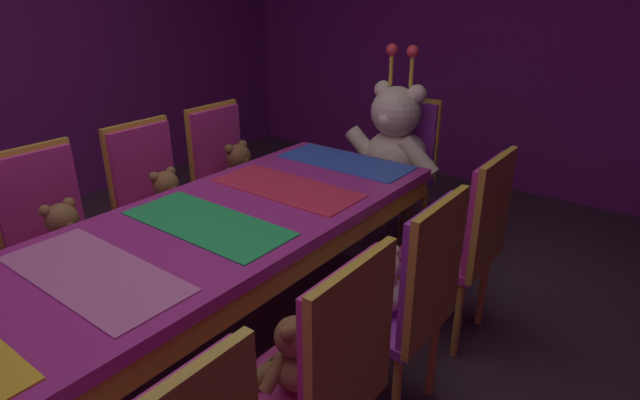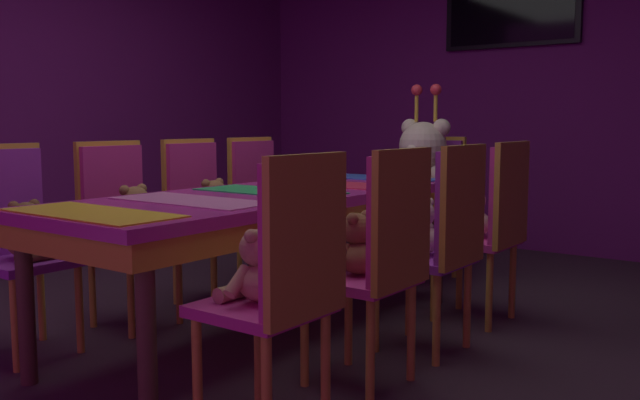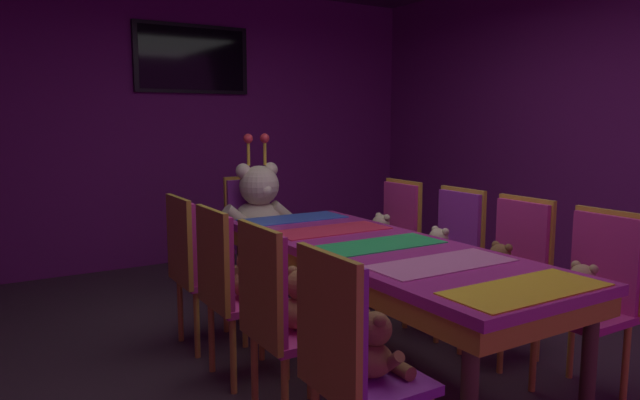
% 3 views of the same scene
% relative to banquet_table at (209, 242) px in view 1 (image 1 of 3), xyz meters
% --- Properties ---
extents(ground_plane, '(7.90, 7.90, 0.00)m').
position_rel_banquet_table_xyz_m(ground_plane, '(0.00, -0.00, -0.65)').
color(ground_plane, '#3F2D38').
extents(wall_back, '(5.20, 0.12, 2.80)m').
position_rel_banquet_table_xyz_m(wall_back, '(0.00, 3.20, 0.75)').
color(wall_back, '#721E72').
rests_on(wall_back, ground_plane).
extents(banquet_table, '(0.90, 2.43, 0.75)m').
position_rel_banquet_table_xyz_m(banquet_table, '(0.00, 0.00, 0.00)').
color(banquet_table, '#B22D8C').
rests_on(banquet_table, ground_plane).
extents(chair_left_1, '(0.42, 0.41, 0.98)m').
position_rel_banquet_table_xyz_m(chair_left_1, '(-0.82, -0.29, -0.06)').
color(chair_left_1, '#CC338C').
rests_on(chair_left_1, ground_plane).
extents(teddy_left_1, '(0.25, 0.32, 0.30)m').
position_rel_banquet_table_xyz_m(teddy_left_1, '(-0.68, -0.29, -0.07)').
color(teddy_left_1, olive).
rests_on(teddy_left_1, chair_left_1).
extents(chair_left_2, '(0.42, 0.41, 0.98)m').
position_rel_banquet_table_xyz_m(chair_left_2, '(-0.82, 0.30, -0.06)').
color(chair_left_2, '#CC338C').
rests_on(chair_left_2, ground_plane).
extents(teddy_left_2, '(0.24, 0.31, 0.29)m').
position_rel_banquet_table_xyz_m(teddy_left_2, '(-0.68, 0.30, -0.07)').
color(teddy_left_2, olive).
rests_on(teddy_left_2, chair_left_2).
extents(chair_left_3, '(0.42, 0.41, 0.98)m').
position_rel_banquet_table_xyz_m(chair_left_3, '(-0.83, 0.85, -0.06)').
color(chair_left_3, '#CC338C').
rests_on(chair_left_3, ground_plane).
extents(teddy_left_3, '(0.26, 0.33, 0.31)m').
position_rel_banquet_table_xyz_m(teddy_left_3, '(-0.68, 0.85, -0.06)').
color(teddy_left_3, brown).
rests_on(teddy_left_3, chair_left_3).
extents(chair_right_1, '(0.42, 0.41, 0.98)m').
position_rel_banquet_table_xyz_m(chair_right_1, '(0.84, -0.27, -0.06)').
color(chair_right_1, '#CC338C').
rests_on(chair_right_1, ground_plane).
extents(teddy_right_1, '(0.22, 0.28, 0.26)m').
position_rel_banquet_table_xyz_m(teddy_right_1, '(0.70, -0.27, -0.08)').
color(teddy_right_1, brown).
rests_on(teddy_right_1, chair_right_1).
extents(chair_right_2, '(0.42, 0.41, 0.98)m').
position_rel_banquet_table_xyz_m(chair_right_2, '(0.85, 0.27, -0.06)').
color(chair_right_2, purple).
rests_on(chair_right_2, ground_plane).
extents(teddy_right_2, '(0.22, 0.29, 0.27)m').
position_rel_banquet_table_xyz_m(teddy_right_2, '(0.70, 0.27, -0.08)').
color(teddy_right_2, beige).
rests_on(teddy_right_2, chair_right_2).
extents(chair_right_3, '(0.42, 0.41, 0.98)m').
position_rel_banquet_table_xyz_m(chair_right_3, '(0.83, 0.89, -0.06)').
color(chair_right_3, '#CC338C').
rests_on(chair_right_3, ground_plane).
extents(teddy_right_3, '(0.23, 0.30, 0.28)m').
position_rel_banquet_table_xyz_m(teddy_right_3, '(0.69, 0.89, -0.08)').
color(teddy_right_3, beige).
rests_on(teddy_right_3, chair_right_3).
extents(throne_chair, '(0.41, 0.42, 0.98)m').
position_rel_banquet_table_xyz_m(throne_chair, '(0.00, 1.76, -0.06)').
color(throne_chair, purple).
rests_on(throne_chair, ground_plane).
extents(king_teddy_bear, '(0.69, 0.53, 0.88)m').
position_rel_banquet_table_xyz_m(king_teddy_bear, '(0.00, 1.59, 0.09)').
color(king_teddy_bear, beige).
rests_on(king_teddy_bear, throne_chair).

